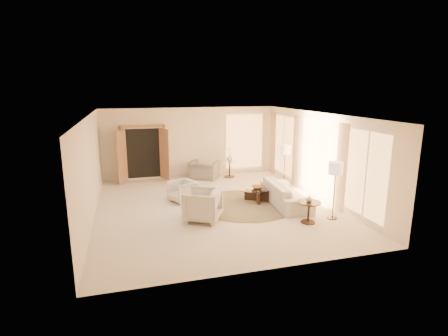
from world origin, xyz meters
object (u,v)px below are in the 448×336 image
object	(u,v)px
floor_lamp_near	(285,151)
end_vase	(309,199)
accent_chair	(204,167)
floor_lamp_far	(336,171)
side_vase	(230,158)
armchair_left	(183,190)
coffee_table	(257,193)
sofa	(286,193)
bowl	(257,187)
armchair_right	(203,204)
end_table	(309,208)
side_table	(230,168)

from	to	relation	value
floor_lamp_near	end_vase	bearing A→B (deg)	-103.95
accent_chair	floor_lamp_near	bearing A→B (deg)	169.62
floor_lamp_far	side_vase	distance (m)	5.48
armchair_left	coffee_table	size ratio (longest dim) A/B	0.52
sofa	bowl	world-z (taller)	sofa
armchair_right	coffee_table	bearing A→B (deg)	147.56
end_table	bowl	size ratio (longest dim) A/B	1.64
side_vase	armchair_right	bearing A→B (deg)	-115.36
armchair_right	end_vase	bearing A→B (deg)	98.71
accent_chair	floor_lamp_far	xyz separation A→B (m)	(2.49, -5.27, 0.90)
end_table	floor_lamp_far	world-z (taller)	floor_lamp_far
accent_chair	end_table	size ratio (longest dim) A/B	1.69
armchair_right	bowl	distance (m)	2.34
armchair_left	bowl	world-z (taller)	armchair_left
side_table	end_vase	bearing A→B (deg)	-83.38
accent_chair	side_table	xyz separation A→B (m)	(1.06, -0.01, -0.07)
floor_lamp_near	side_vase	distance (m)	2.62
armchair_left	side_vase	xyz separation A→B (m)	(2.35, 2.63, 0.40)
accent_chair	coffee_table	world-z (taller)	accent_chair
armchair_right	side_table	distance (m)	4.86
floor_lamp_far	armchair_right	bearing A→B (deg)	166.00
sofa	floor_lamp_far	xyz separation A→B (m)	(0.72, -1.49, 1.02)
armchair_right	side_vase	xyz separation A→B (m)	(2.08, 4.39, 0.30)
armchair_right	accent_chair	size ratio (longest dim) A/B	0.90
accent_chair	floor_lamp_far	world-z (taller)	floor_lamp_far
bowl	armchair_left	bearing A→B (deg)	165.01
accent_chair	coffee_table	size ratio (longest dim) A/B	0.73
end_table	coffee_table	bearing A→B (deg)	107.42
sofa	end_vase	distance (m)	1.62
sofa	side_table	distance (m)	3.83
bowl	accent_chair	bearing A→B (deg)	107.40
sofa	floor_lamp_far	bearing A→B (deg)	-149.75
armchair_right	accent_chair	distance (m)	4.52
armchair_right	end_table	size ratio (longest dim) A/B	1.52
sofa	bowl	distance (m)	0.91
bowl	floor_lamp_far	bearing A→B (deg)	-53.98
accent_chair	end_vase	world-z (taller)	accent_chair
end_table	side_vase	world-z (taller)	side_vase
floor_lamp_near	side_vase	bearing A→B (deg)	123.90
sofa	side_vase	world-z (taller)	side_vase
armchair_left	accent_chair	bearing A→B (deg)	130.38
armchair_right	floor_lamp_near	xyz separation A→B (m)	(3.50, 2.27, 0.88)
armchair_left	floor_lamp_near	world-z (taller)	floor_lamp_near
armchair_right	coffee_table	size ratio (longest dim) A/B	0.66
sofa	coffee_table	size ratio (longest dim) A/B	1.65
coffee_table	accent_chair	bearing A→B (deg)	107.40
floor_lamp_far	coffee_table	bearing A→B (deg)	126.02
bowl	side_table	bearing A→B (deg)	89.31
armchair_left	side_vase	bearing A→B (deg)	114.59
accent_chair	side_vase	xyz separation A→B (m)	(1.06, -0.01, 0.32)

